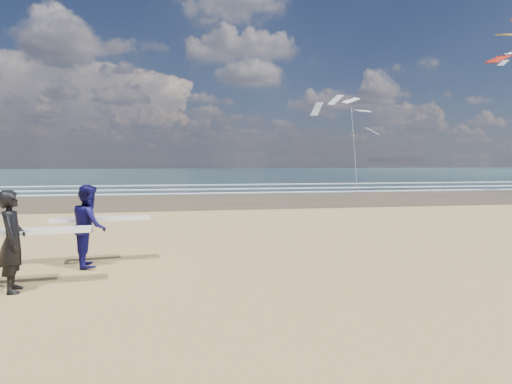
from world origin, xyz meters
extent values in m
cube|color=#453724|center=(20.00, 18.00, 0.01)|extent=(220.00, 12.00, 0.01)
cube|color=#182D35|center=(20.00, 72.00, 0.01)|extent=(220.00, 100.00, 0.02)
cube|color=white|center=(20.00, 22.80, 0.05)|extent=(220.00, 0.50, 0.05)
cube|color=white|center=(20.00, 27.50, 0.05)|extent=(220.00, 0.50, 0.05)
cube|color=white|center=(20.00, 34.00, 0.05)|extent=(220.00, 0.50, 0.05)
imported|color=black|center=(-1.34, -0.76, 0.93)|extent=(0.56, 0.75, 1.86)
cube|color=white|center=(-1.14, -0.41, 1.05)|extent=(2.24, 0.75, 0.07)
imported|color=#100D4C|center=(-0.33, 1.09, 0.92)|extent=(0.86, 1.02, 1.85)
cube|color=white|center=(-0.13, 1.44, 1.03)|extent=(2.25, 0.81, 0.07)
cube|color=slate|center=(14.97, 22.17, 0.05)|extent=(0.12, 0.12, 0.10)
camera|label=1|loc=(1.53, -9.57, 2.39)|focal=32.00mm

